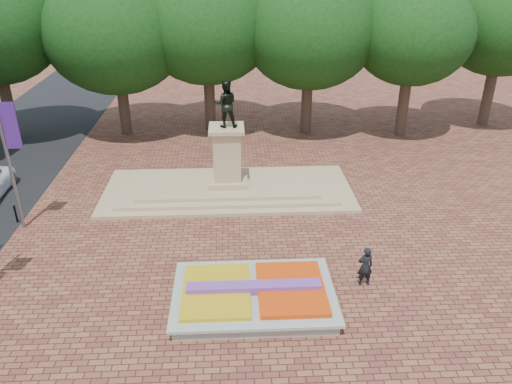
% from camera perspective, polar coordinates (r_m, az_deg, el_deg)
% --- Properties ---
extents(ground, '(90.00, 90.00, 0.00)m').
position_cam_1_polar(ground, '(21.67, -3.18, -9.32)').
color(ground, brown).
rests_on(ground, ground).
extents(flower_bed, '(6.30, 4.30, 0.91)m').
position_cam_1_polar(flower_bed, '(19.86, -0.17, -11.70)').
color(flower_bed, gray).
rests_on(flower_bed, ground).
extents(monument, '(14.00, 6.00, 6.40)m').
position_cam_1_polar(monument, '(28.19, -3.24, 1.64)').
color(monument, tan).
rests_on(monument, ground).
extents(tree_row_back, '(44.80, 8.80, 10.43)m').
position_cam_1_polar(tree_row_back, '(36.20, 0.37, 16.79)').
color(tree_row_back, '#3B2D20').
rests_on(tree_row_back, ground).
extents(pedestrian, '(0.69, 0.49, 1.77)m').
position_cam_1_polar(pedestrian, '(21.01, 12.37, -8.30)').
color(pedestrian, black).
rests_on(pedestrian, ground).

